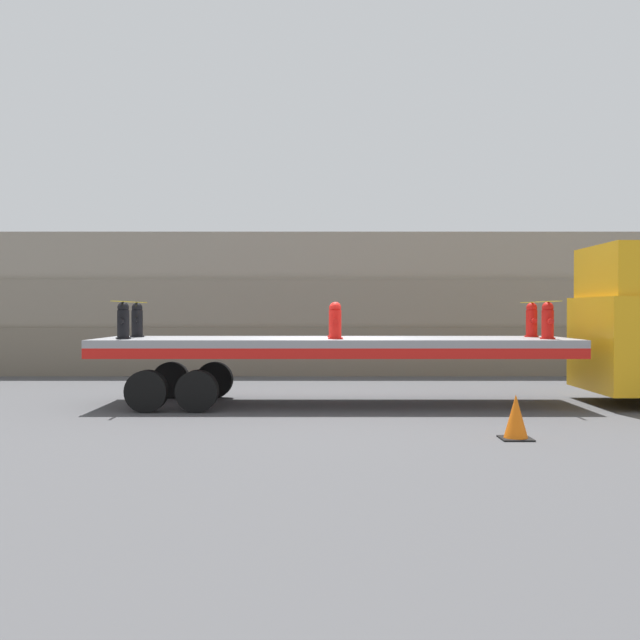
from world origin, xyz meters
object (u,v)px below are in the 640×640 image
Objects in this scene: flatbed_trailer at (313,349)px; traffic_cone at (520,418)px; fire_hydrant_black_near_0 at (127,321)px; fire_hydrant_red_near_2 at (551,321)px; fire_hydrant_red_far_2 at (535,320)px; fire_hydrant_black_far_0 at (141,320)px; fire_hydrant_red_far_1 at (338,320)px; fire_hydrant_red_near_1 at (339,321)px.

flatbed_trailer is 14.23× the size of traffic_cone.
flatbed_trailer is at bearing 8.24° from fire_hydrant_black_near_0.
traffic_cone is at bearing -51.59° from flatbed_trailer.
fire_hydrant_red_near_2 reaches higher than traffic_cone.
fire_hydrant_black_near_0 reaches higher than flatbed_trailer.
fire_hydrant_red_far_2 is 4.97m from traffic_cone.
fire_hydrant_black_far_0 and fire_hydrant_red_far_1 have the same top height.
fire_hydrant_red_near_1 is 1.09× the size of traffic_cone.
fire_hydrant_black_near_0 is 1.00× the size of fire_hydrant_red_far_2.
traffic_cone is (2.63, -4.50, -1.40)m from fire_hydrant_red_far_1.
fire_hydrant_red_far_1 is (4.20, 1.07, 0.00)m from fire_hydrant_black_near_0.
traffic_cone is (6.83, -4.50, -1.40)m from fire_hydrant_black_far_0.
fire_hydrant_red_near_1 is (4.20, -1.07, 0.00)m from fire_hydrant_black_far_0.
fire_hydrant_red_near_2 is (4.72, -0.53, 0.59)m from flatbed_trailer.
fire_hydrant_black_near_0 is 7.77m from traffic_cone.
flatbed_trailer is at bearing -8.24° from fire_hydrant_black_far_0.
fire_hydrant_black_near_0 is 1.07m from fire_hydrant_black_far_0.
fire_hydrant_black_far_0 is at bearing 180.00° from fire_hydrant_red_far_1.
fire_hydrant_red_far_1 and fire_hydrant_red_near_2 have the same top height.
fire_hydrant_black_far_0 reaches higher than flatbed_trailer.
flatbed_trailer is 13.07× the size of fire_hydrant_black_near_0.
fire_hydrant_black_near_0 reaches higher than traffic_cone.
flatbed_trailer is at bearing 134.16° from fire_hydrant_red_near_1.
fire_hydrant_red_far_2 is at bearing 14.25° from fire_hydrant_red_near_1.
fire_hydrant_red_far_1 is at bearing 14.25° from fire_hydrant_black_near_0.
fire_hydrant_red_far_2 is at bearing 6.45° from flatbed_trailer.
fire_hydrant_red_near_1 is at bearing -90.00° from fire_hydrant_red_far_1.
fire_hydrant_red_far_1 is at bearing 0.00° from fire_hydrant_black_far_0.
fire_hydrant_black_far_0 is 8.30m from traffic_cone.
fire_hydrant_red_far_2 is (4.20, 1.07, 0.00)m from fire_hydrant_red_near_1.
fire_hydrant_red_near_1 is at bearing 180.00° from fire_hydrant_red_near_2.
fire_hydrant_red_near_2 is (8.40, 0.00, 0.00)m from fire_hydrant_black_near_0.
fire_hydrant_black_far_0 and fire_hydrant_red_far_2 have the same top height.
fire_hydrant_black_near_0 and fire_hydrant_red_far_1 have the same top height.
fire_hydrant_red_near_1 is 4.54m from traffic_cone.
flatbed_trailer is 5.13m from traffic_cone.
fire_hydrant_black_near_0 is at bearing 180.00° from fire_hydrant_red_near_1.
fire_hydrant_black_near_0 is at bearing -90.00° from fire_hydrant_black_far_0.
traffic_cone is at bearing -109.24° from fire_hydrant_red_far_2.
fire_hydrant_red_near_1 and fire_hydrant_red_far_1 have the same top height.
flatbed_trailer is 13.07× the size of fire_hydrant_red_far_2.
traffic_cone is (3.15, -3.97, -0.80)m from flatbed_trailer.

